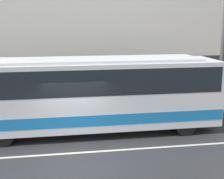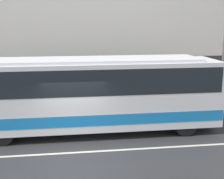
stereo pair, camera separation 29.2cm
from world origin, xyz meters
name	(u,v)px [view 1 (the left image)]	position (x,y,z in m)	size (l,w,h in m)	color
ground_plane	(77,153)	(0.00, 0.00, 0.00)	(60.00, 60.00, 0.00)	#2D2D30
sidewalk	(72,112)	(0.00, 5.21, 0.07)	(60.00, 2.43, 0.13)	gray
lane_stripe	(77,153)	(0.00, 0.00, 0.00)	(54.00, 0.14, 0.01)	beige
transit_bus	(86,91)	(0.54, 2.21, 1.84)	(11.59, 2.48, 3.26)	silver
utility_pole_near	(223,44)	(8.01, 4.50, 3.61)	(0.21, 0.21, 6.96)	#4C4C4F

